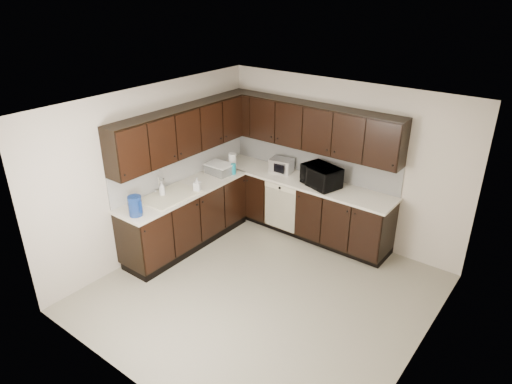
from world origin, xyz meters
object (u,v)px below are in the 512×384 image
sink (169,200)px  blue_pitcher (135,206)px  toaster_oven (281,165)px  storage_bin (219,169)px  microwave (321,176)px

sink → blue_pitcher: bearing=-83.5°
sink → blue_pitcher: (0.08, -0.66, 0.20)m
sink → toaster_oven: size_ratio=2.32×
sink → toaster_oven: 1.92m
sink → storage_bin: bearing=89.8°
toaster_oven → storage_bin: bearing=-149.3°
microwave → storage_bin: size_ratio=1.41×
toaster_oven → microwave: bearing=-17.4°
microwave → toaster_oven: 0.79m
toaster_oven → blue_pitcher: size_ratio=1.28×
sink → storage_bin: size_ratio=2.03×
blue_pitcher → storage_bin: bearing=84.9°
sink → toaster_oven: (0.76, 1.76, 0.17)m
storage_bin → blue_pitcher: (0.07, -1.76, 0.06)m
sink → storage_bin: (0.00, 1.09, 0.14)m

